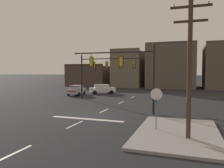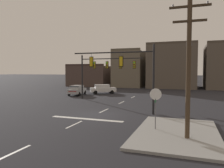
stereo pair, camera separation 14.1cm
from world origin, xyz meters
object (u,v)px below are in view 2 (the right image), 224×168
at_px(signal_mast_near_side, 128,67).
at_px(car_lot_middle, 77,90).
at_px(utility_pole, 189,62).
at_px(stop_sign, 156,99).
at_px(car_lot_nearside, 103,89).
at_px(signal_mast_far_side, 103,68).

relative_size(signal_mast_near_side, car_lot_middle, 1.74).
bearing_deg(car_lot_middle, utility_pole, -47.36).
bearing_deg(stop_sign, car_lot_nearside, 119.96).
height_order(signal_mast_near_side, car_lot_middle, signal_mast_near_side).
relative_size(signal_mast_far_side, car_lot_nearside, 1.90).
distance_m(signal_mast_far_side, car_lot_nearside, 8.79).
height_order(signal_mast_far_side, utility_pole, utility_pole).
height_order(stop_sign, utility_pole, utility_pole).
height_order(stop_sign, car_lot_middle, stop_sign).
bearing_deg(signal_mast_near_side, signal_mast_far_side, 125.38).
distance_m(signal_mast_near_side, utility_pole, 8.61).
distance_m(stop_sign, utility_pole, 3.30).
distance_m(car_lot_middle, utility_pole, 25.88).
bearing_deg(car_lot_middle, stop_sign, -49.00).
bearing_deg(signal_mast_near_side, stop_sign, -58.47).
distance_m(signal_mast_near_side, signal_mast_far_side, 10.03).
xyz_separation_m(signal_mast_far_side, stop_sign, (9.21, -13.72, -2.25)).
distance_m(car_lot_nearside, utility_pole, 26.73).
height_order(car_lot_nearside, car_lot_middle, same).
bearing_deg(signal_mast_far_side, signal_mast_near_side, -54.62).
bearing_deg(utility_pole, signal_mast_near_side, 128.77).
distance_m(stop_sign, car_lot_middle, 23.46).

